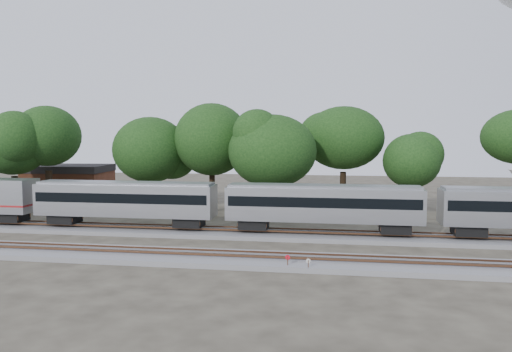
# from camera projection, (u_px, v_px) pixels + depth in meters

# --- Properties ---
(ground) EXTENTS (160.00, 160.00, 0.00)m
(ground) POSITION_uv_depth(u_px,v_px,m) (239.00, 250.00, 42.60)
(ground) COLOR #383328
(ground) RESTS_ON ground
(track_far) EXTENTS (160.00, 5.00, 0.73)m
(track_far) POSITION_uv_depth(u_px,v_px,m) (251.00, 234.00, 48.48)
(track_far) COLOR slate
(track_far) RESTS_ON ground
(track_near) EXTENTS (160.00, 5.00, 0.73)m
(track_near) POSITION_uv_depth(u_px,v_px,m) (229.00, 259.00, 38.64)
(track_near) COLOR slate
(track_near) RESTS_ON ground
(train) EXTENTS (95.23, 3.29, 4.85)m
(train) POSITION_uv_depth(u_px,v_px,m) (325.00, 203.00, 47.11)
(train) COLOR #B1B3B8
(train) RESTS_ON ground
(switch_stand_red) EXTENTS (0.36, 0.12, 1.15)m
(switch_stand_red) POSITION_uv_depth(u_px,v_px,m) (288.00, 261.00, 36.02)
(switch_stand_red) COLOR #512D19
(switch_stand_red) RESTS_ON ground
(switch_stand_white) EXTENTS (0.32, 0.15, 1.04)m
(switch_stand_white) POSITION_uv_depth(u_px,v_px,m) (308.00, 264.00, 35.36)
(switch_stand_white) COLOR #512D19
(switch_stand_white) RESTS_ON ground
(switch_lever) EXTENTS (0.57, 0.46, 0.30)m
(switch_lever) POSITION_uv_depth(u_px,v_px,m) (329.00, 268.00, 36.25)
(switch_lever) COLOR #512D19
(switch_lever) RESTS_ON ground
(brick_building) EXTENTS (11.68, 8.60, 5.38)m
(brick_building) POSITION_uv_depth(u_px,v_px,m) (69.00, 183.00, 72.75)
(brick_building) COLOR brown
(brick_building) RESTS_ON ground
(tree_0) EXTENTS (8.67, 8.67, 12.22)m
(tree_0) POSITION_uv_depth(u_px,v_px,m) (13.00, 145.00, 62.35)
(tree_0) COLOR black
(tree_0) RESTS_ON ground
(tree_1) EXTENTS (9.78, 9.78, 13.79)m
(tree_1) POSITION_uv_depth(u_px,v_px,m) (47.00, 136.00, 63.94)
(tree_1) COLOR black
(tree_1) RESTS_ON ground
(tree_2) EXTENTS (7.99, 7.99, 11.27)m
(tree_2) POSITION_uv_depth(u_px,v_px,m) (150.00, 150.00, 63.80)
(tree_2) COLOR black
(tree_2) RESTS_ON ground
(tree_3) EXTENTS (9.34, 9.34, 13.17)m
(tree_3) POSITION_uv_depth(u_px,v_px,m) (212.00, 140.00, 62.82)
(tree_3) COLOR black
(tree_3) RESTS_ON ground
(tree_4) EXTENTS (8.02, 8.02, 11.31)m
(tree_4) POSITION_uv_depth(u_px,v_px,m) (272.00, 151.00, 58.20)
(tree_4) COLOR black
(tree_4) RESTS_ON ground
(tree_5) EXTENTS (9.53, 9.53, 13.44)m
(tree_5) POSITION_uv_depth(u_px,v_px,m) (344.00, 138.00, 63.24)
(tree_5) COLOR black
(tree_5) RESTS_ON ground
(tree_6) EXTENTS (6.84, 6.84, 9.64)m
(tree_6) POSITION_uv_depth(u_px,v_px,m) (412.00, 161.00, 58.51)
(tree_6) COLOR black
(tree_6) RESTS_ON ground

